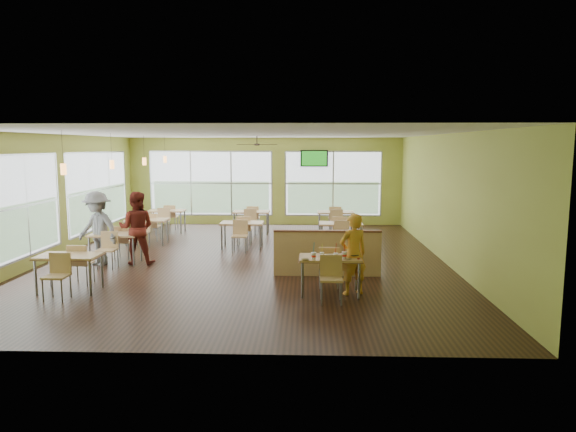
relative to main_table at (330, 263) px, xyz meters
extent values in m
plane|color=black|center=(-2.00, 3.00, -0.63)|extent=(12.00, 12.00, 0.00)
plane|color=white|center=(-2.00, 3.00, 2.57)|extent=(12.00, 12.00, 0.00)
cube|color=#B3BE4D|center=(-2.00, 9.00, 0.97)|extent=(10.00, 0.04, 3.20)
cube|color=#B3BE4D|center=(-2.00, -3.00, 0.97)|extent=(10.00, 0.04, 3.20)
cube|color=#B3BE4D|center=(-7.00, 3.00, 0.97)|extent=(0.04, 12.00, 3.20)
cube|color=#B3BE4D|center=(3.00, 3.00, 0.97)|extent=(0.04, 12.00, 3.20)
cube|color=white|center=(-6.98, 1.00, 0.89)|extent=(0.02, 4.50, 2.35)
cube|color=white|center=(-6.98, 6.00, 0.89)|extent=(0.02, 4.50, 2.35)
cube|color=white|center=(-4.00, 8.98, 0.89)|extent=(4.50, 0.02, 2.35)
cube|color=white|center=(0.50, 8.98, 0.89)|extent=(3.50, 0.02, 2.35)
cube|color=#B7BABC|center=(-6.97, 3.50, -0.28)|extent=(0.04, 9.40, 0.05)
cube|color=#B7BABC|center=(-1.75, 8.97, -0.28)|extent=(8.00, 0.04, 0.05)
cube|color=#DBB276|center=(0.00, 0.00, 0.10)|extent=(1.20, 0.70, 0.04)
cube|color=brown|center=(0.00, 0.00, 0.07)|extent=(1.22, 0.71, 0.01)
cylinder|color=slate|center=(-0.54, -0.29, -0.28)|extent=(0.05, 0.05, 0.71)
cylinder|color=slate|center=(0.54, -0.29, -0.28)|extent=(0.05, 0.05, 0.71)
cylinder|color=slate|center=(-0.54, 0.29, -0.28)|extent=(0.05, 0.05, 0.71)
cylinder|color=slate|center=(0.54, 0.29, -0.28)|extent=(0.05, 0.05, 0.71)
cube|color=#DBB276|center=(0.00, 0.55, -0.18)|extent=(0.42, 0.42, 0.04)
cube|color=#DBB276|center=(0.00, 0.74, 0.04)|extent=(0.42, 0.04, 0.40)
cube|color=#DBB276|center=(0.00, -0.55, -0.18)|extent=(0.42, 0.42, 0.04)
cube|color=#DBB276|center=(0.00, -0.74, 0.04)|extent=(0.42, 0.04, 0.40)
cube|color=#DBB276|center=(0.00, 1.45, -0.13)|extent=(2.40, 0.12, 1.00)
cube|color=brown|center=(0.00, 1.45, 0.39)|extent=(2.40, 0.14, 0.04)
cube|color=#DBB276|center=(-5.20, 0.00, 0.10)|extent=(1.20, 0.70, 0.04)
cube|color=brown|center=(-5.20, 0.00, 0.07)|extent=(1.22, 0.71, 0.01)
cylinder|color=slate|center=(-5.74, -0.29, -0.28)|extent=(0.05, 0.05, 0.71)
cylinder|color=slate|center=(-4.66, -0.29, -0.28)|extent=(0.05, 0.05, 0.71)
cylinder|color=slate|center=(-5.74, 0.29, -0.28)|extent=(0.05, 0.05, 0.71)
cylinder|color=slate|center=(-4.66, 0.29, -0.28)|extent=(0.05, 0.05, 0.71)
cube|color=#DBB276|center=(-5.20, 0.55, -0.18)|extent=(0.42, 0.42, 0.04)
cube|color=#DBB276|center=(-5.20, 0.74, 0.04)|extent=(0.42, 0.04, 0.40)
cube|color=#DBB276|center=(-5.20, -0.55, -0.18)|extent=(0.42, 0.42, 0.04)
cube|color=#DBB276|center=(-5.20, -0.74, 0.04)|extent=(0.42, 0.04, 0.40)
cube|color=#DBB276|center=(-5.20, 2.50, 0.10)|extent=(1.20, 0.70, 0.04)
cube|color=brown|center=(-5.20, 2.50, 0.07)|extent=(1.22, 0.71, 0.01)
cylinder|color=slate|center=(-5.74, 2.21, -0.28)|extent=(0.05, 0.05, 0.71)
cylinder|color=slate|center=(-4.66, 2.21, -0.28)|extent=(0.05, 0.05, 0.71)
cylinder|color=slate|center=(-5.74, 2.79, -0.28)|extent=(0.05, 0.05, 0.71)
cylinder|color=slate|center=(-4.66, 2.79, -0.28)|extent=(0.05, 0.05, 0.71)
cube|color=#DBB276|center=(-5.20, 3.05, -0.18)|extent=(0.42, 0.42, 0.04)
cube|color=#DBB276|center=(-5.20, 3.24, 0.04)|extent=(0.42, 0.04, 0.40)
cube|color=#DBB276|center=(-5.20, 1.95, -0.18)|extent=(0.42, 0.42, 0.04)
cube|color=#DBB276|center=(-5.20, 1.76, 0.04)|extent=(0.42, 0.04, 0.40)
cube|color=#DBB276|center=(-5.20, 5.00, 0.10)|extent=(1.20, 0.70, 0.04)
cube|color=brown|center=(-5.20, 5.00, 0.07)|extent=(1.22, 0.71, 0.01)
cylinder|color=slate|center=(-5.74, 4.71, -0.28)|extent=(0.05, 0.05, 0.71)
cylinder|color=slate|center=(-4.66, 4.71, -0.28)|extent=(0.05, 0.05, 0.71)
cylinder|color=slate|center=(-5.74, 5.29, -0.28)|extent=(0.05, 0.05, 0.71)
cylinder|color=slate|center=(-4.66, 5.29, -0.28)|extent=(0.05, 0.05, 0.71)
cube|color=#DBB276|center=(-5.20, 5.55, -0.18)|extent=(0.42, 0.42, 0.04)
cube|color=#DBB276|center=(-5.20, 5.74, 0.04)|extent=(0.42, 0.04, 0.40)
cube|color=#DBB276|center=(-5.20, 4.45, -0.18)|extent=(0.42, 0.42, 0.04)
cube|color=#DBB276|center=(-5.20, 4.26, 0.04)|extent=(0.42, 0.04, 0.40)
cube|color=#DBB276|center=(-5.20, 7.20, 0.10)|extent=(1.20, 0.70, 0.04)
cube|color=brown|center=(-5.20, 7.20, 0.07)|extent=(1.22, 0.71, 0.01)
cylinder|color=slate|center=(-5.74, 6.91, -0.28)|extent=(0.05, 0.05, 0.71)
cylinder|color=slate|center=(-4.66, 6.91, -0.28)|extent=(0.05, 0.05, 0.71)
cylinder|color=slate|center=(-5.74, 7.49, -0.28)|extent=(0.05, 0.05, 0.71)
cylinder|color=slate|center=(-4.66, 7.49, -0.28)|extent=(0.05, 0.05, 0.71)
cube|color=#DBB276|center=(-5.20, 7.75, -0.18)|extent=(0.42, 0.42, 0.04)
cube|color=#DBB276|center=(-5.20, 7.94, 0.04)|extent=(0.42, 0.04, 0.40)
cube|color=#DBB276|center=(-5.20, 6.65, -0.18)|extent=(0.42, 0.42, 0.04)
cube|color=#DBB276|center=(-5.20, 6.46, 0.04)|extent=(0.42, 0.04, 0.40)
cube|color=#DBB276|center=(-2.30, 4.50, 0.10)|extent=(1.20, 0.70, 0.04)
cube|color=brown|center=(-2.30, 4.50, 0.07)|extent=(1.22, 0.71, 0.01)
cylinder|color=slate|center=(-2.84, 4.21, -0.28)|extent=(0.05, 0.05, 0.71)
cylinder|color=slate|center=(-1.76, 4.21, -0.28)|extent=(0.05, 0.05, 0.71)
cylinder|color=slate|center=(-2.84, 4.79, -0.28)|extent=(0.05, 0.05, 0.71)
cylinder|color=slate|center=(-1.76, 4.79, -0.28)|extent=(0.05, 0.05, 0.71)
cube|color=#DBB276|center=(-2.30, 5.05, -0.18)|extent=(0.42, 0.42, 0.04)
cube|color=#DBB276|center=(-2.30, 5.24, 0.04)|extent=(0.42, 0.04, 0.40)
cube|color=#DBB276|center=(-2.30, 3.95, -0.18)|extent=(0.42, 0.42, 0.04)
cube|color=#DBB276|center=(-2.30, 3.76, 0.04)|extent=(0.42, 0.04, 0.40)
cube|color=#DBB276|center=(-2.30, 7.00, 0.10)|extent=(1.20, 0.70, 0.04)
cube|color=brown|center=(-2.30, 7.00, 0.07)|extent=(1.22, 0.71, 0.01)
cylinder|color=slate|center=(-2.84, 6.71, -0.28)|extent=(0.05, 0.05, 0.71)
cylinder|color=slate|center=(-1.76, 6.71, -0.28)|extent=(0.05, 0.05, 0.71)
cylinder|color=slate|center=(-2.84, 7.29, -0.28)|extent=(0.05, 0.05, 0.71)
cylinder|color=slate|center=(-1.76, 7.29, -0.28)|extent=(0.05, 0.05, 0.71)
cube|color=#DBB276|center=(-2.30, 7.55, -0.18)|extent=(0.42, 0.42, 0.04)
cube|color=#DBB276|center=(-2.30, 7.74, 0.04)|extent=(0.42, 0.04, 0.40)
cube|color=#DBB276|center=(-2.30, 6.45, -0.18)|extent=(0.42, 0.42, 0.04)
cube|color=#DBB276|center=(-2.30, 6.26, 0.04)|extent=(0.42, 0.04, 0.40)
cube|color=#DBB276|center=(0.50, 4.50, 0.10)|extent=(1.20, 0.70, 0.04)
cube|color=brown|center=(0.50, 4.50, 0.07)|extent=(1.22, 0.71, 0.01)
cylinder|color=slate|center=(-0.04, 4.21, -0.28)|extent=(0.05, 0.05, 0.71)
cylinder|color=slate|center=(1.04, 4.21, -0.28)|extent=(0.05, 0.05, 0.71)
cylinder|color=slate|center=(-0.04, 4.79, -0.28)|extent=(0.05, 0.05, 0.71)
cylinder|color=slate|center=(1.04, 4.79, -0.28)|extent=(0.05, 0.05, 0.71)
cube|color=#DBB276|center=(0.50, 5.05, -0.18)|extent=(0.42, 0.42, 0.04)
cube|color=#DBB276|center=(0.50, 5.24, 0.04)|extent=(0.42, 0.04, 0.40)
cube|color=#DBB276|center=(0.50, 3.95, -0.18)|extent=(0.42, 0.42, 0.04)
cube|color=#DBB276|center=(0.50, 3.76, 0.04)|extent=(0.42, 0.04, 0.40)
cube|color=#DBB276|center=(0.50, 7.00, 0.10)|extent=(1.20, 0.70, 0.04)
cube|color=brown|center=(0.50, 7.00, 0.07)|extent=(1.22, 0.71, 0.01)
cylinder|color=slate|center=(-0.04, 6.71, -0.28)|extent=(0.05, 0.05, 0.71)
cylinder|color=slate|center=(1.04, 6.71, -0.28)|extent=(0.05, 0.05, 0.71)
cylinder|color=slate|center=(-0.04, 7.29, -0.28)|extent=(0.05, 0.05, 0.71)
cylinder|color=slate|center=(1.04, 7.29, -0.28)|extent=(0.05, 0.05, 0.71)
cube|color=#DBB276|center=(0.50, 7.55, -0.18)|extent=(0.42, 0.42, 0.04)
cube|color=#DBB276|center=(0.50, 7.74, 0.04)|extent=(0.42, 0.04, 0.40)
cube|color=#DBB276|center=(0.50, 6.45, -0.18)|extent=(0.42, 0.42, 0.04)
cube|color=#DBB276|center=(0.50, 6.26, 0.04)|extent=(0.42, 0.04, 0.40)
cylinder|color=#2D2119|center=(-5.20, 0.00, 2.22)|extent=(0.01, 0.01, 0.70)
cylinder|color=#F59440|center=(-5.20, 0.00, 1.82)|extent=(0.11, 0.11, 0.22)
cylinder|color=#2D2119|center=(-5.20, 2.50, 2.22)|extent=(0.01, 0.01, 0.70)
cylinder|color=#F59440|center=(-5.20, 2.50, 1.82)|extent=(0.11, 0.11, 0.22)
cylinder|color=#2D2119|center=(-5.20, 5.00, 2.22)|extent=(0.01, 0.01, 0.70)
cylinder|color=#F59440|center=(-5.20, 5.00, 1.82)|extent=(0.11, 0.11, 0.22)
cylinder|color=#2D2119|center=(-5.20, 7.20, 2.22)|extent=(0.01, 0.01, 0.70)
cylinder|color=#F59440|center=(-5.20, 7.20, 1.82)|extent=(0.11, 0.11, 0.22)
cylinder|color=#2D2119|center=(-2.00, 6.00, 2.45)|extent=(0.03, 0.03, 0.24)
cylinder|color=#2D2119|center=(-2.00, 6.00, 2.31)|extent=(0.16, 0.16, 0.06)
cube|color=#2D2119|center=(-1.65, 6.00, 2.31)|extent=(0.55, 0.10, 0.01)
cube|color=#2D2119|center=(-2.00, 6.35, 2.31)|extent=(0.10, 0.55, 0.01)
cube|color=#2D2119|center=(-2.35, 6.00, 2.31)|extent=(0.55, 0.10, 0.01)
cube|color=#2D2119|center=(-2.00, 5.65, 2.31)|extent=(0.10, 0.55, 0.01)
cube|color=black|center=(-0.20, 8.90, 1.82)|extent=(1.00, 0.06, 0.60)
cube|color=#1C7D1A|center=(-0.20, 8.87, 1.82)|extent=(0.90, 0.01, 0.52)
imported|color=orange|center=(0.45, 0.02, 0.17)|extent=(0.69, 0.59, 1.61)
imported|color=maroon|center=(-4.65, 2.45, 0.27)|extent=(0.93, 0.75, 1.80)
imported|color=slate|center=(-5.56, 2.33, 0.27)|extent=(1.34, 1.09, 1.81)
cone|color=white|center=(-0.33, -0.24, 0.18)|extent=(0.10, 0.10, 0.13)
cylinder|color=red|center=(-0.33, -0.24, 0.19)|extent=(0.09, 0.09, 0.04)
cylinder|color=white|center=(-0.33, -0.24, 0.25)|extent=(0.10, 0.10, 0.01)
cylinder|color=#0E89DA|center=(-0.33, -0.24, 0.36)|extent=(0.03, 0.06, 0.23)
cone|color=white|center=(-0.16, -0.13, 0.17)|extent=(0.08, 0.08, 0.11)
cylinder|color=red|center=(-0.16, -0.13, 0.18)|extent=(0.08, 0.08, 0.03)
cylinder|color=white|center=(-0.16, -0.13, 0.23)|extent=(0.09, 0.09, 0.01)
cylinder|color=yellow|center=(-0.16, -0.13, 0.33)|extent=(0.01, 0.05, 0.20)
cone|color=white|center=(0.10, -0.24, 0.18)|extent=(0.09, 0.09, 0.12)
cylinder|color=red|center=(0.10, -0.24, 0.18)|extent=(0.09, 0.09, 0.04)
cylinder|color=white|center=(0.10, -0.24, 0.25)|extent=(0.10, 0.10, 0.01)
cylinder|color=red|center=(0.10, -0.24, 0.35)|extent=(0.03, 0.06, 0.22)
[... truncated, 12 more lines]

